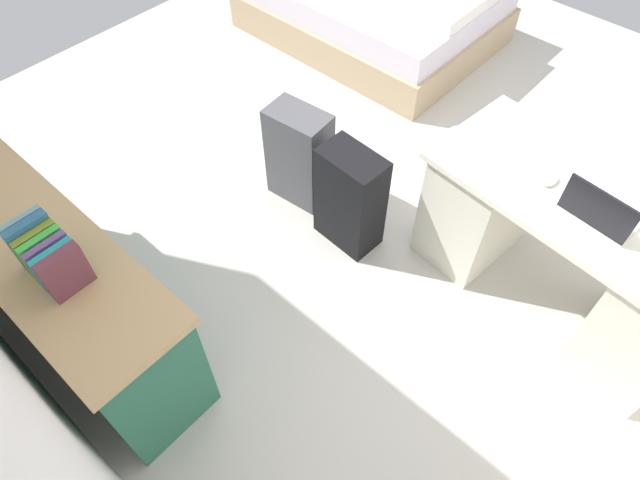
% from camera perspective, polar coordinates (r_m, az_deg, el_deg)
% --- Properties ---
extents(ground_plane, '(5.63, 5.63, 0.00)m').
position_cam_1_polar(ground_plane, '(3.62, 6.23, 6.39)').
color(ground_plane, beige).
extents(desk, '(1.50, 0.81, 0.76)m').
position_cam_1_polar(desk, '(2.98, 23.93, -0.90)').
color(desk, silver).
rests_on(desk, ground_plane).
extents(office_chair, '(0.60, 0.60, 0.94)m').
position_cam_1_polar(office_chair, '(3.61, 29.09, 8.05)').
color(office_chair, black).
rests_on(office_chair, ground_plane).
extents(credenza, '(1.80, 0.48, 0.76)m').
position_cam_1_polar(credenza, '(2.93, -26.02, -3.75)').
color(credenza, '#28664C').
rests_on(credenza, ground_plane).
extents(bed, '(1.90, 1.41, 0.58)m').
position_cam_1_polar(bed, '(4.84, 5.62, 23.04)').
color(bed, tan).
rests_on(bed, ground_plane).
extents(suitcase_black, '(0.37, 0.24, 0.64)m').
position_cam_1_polar(suitcase_black, '(3.05, 3.13, 4.29)').
color(suitcase_black, black).
rests_on(suitcase_black, ground_plane).
extents(suitcase_spare_grey, '(0.38, 0.25, 0.63)m').
position_cam_1_polar(suitcase_spare_grey, '(3.29, -2.18, 8.74)').
color(suitcase_spare_grey, '#4C4C51').
rests_on(suitcase_spare_grey, ground_plane).
extents(laptop, '(0.33, 0.25, 0.21)m').
position_cam_1_polar(laptop, '(2.62, 27.10, 2.65)').
color(laptop, silver).
rests_on(laptop, desk).
extents(computer_mouse, '(0.07, 0.11, 0.03)m').
position_cam_1_polar(computer_mouse, '(2.72, 22.82, 5.78)').
color(computer_mouse, white).
rests_on(computer_mouse, desk).
extents(book_row, '(0.27, 0.17, 0.24)m').
position_cam_1_polar(book_row, '(2.35, -26.36, -1.45)').
color(book_row, brown).
rests_on(book_row, credenza).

